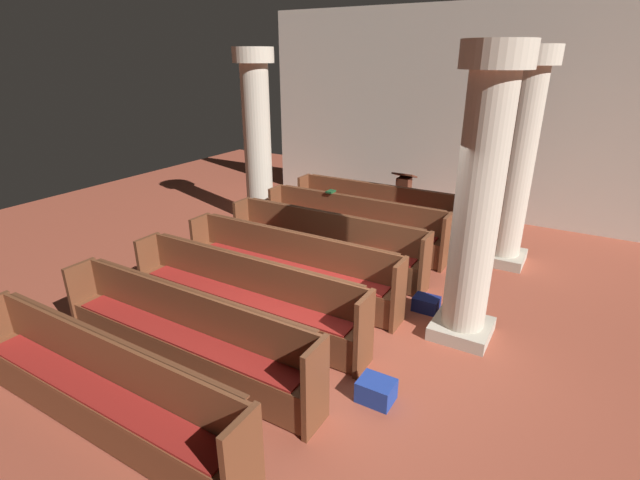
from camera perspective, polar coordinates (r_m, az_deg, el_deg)
ground_plane at (r=6.18m, az=1.96°, el=-12.08°), size 19.20×19.20×0.00m
back_wall at (r=10.94m, az=18.11°, el=14.51°), size 10.00×0.16×4.50m
pew_row_0 at (r=9.67m, az=7.04°, el=3.99°), size 3.60×0.47×0.98m
pew_row_1 at (r=8.74m, az=4.16°, el=2.15°), size 3.60×0.46×0.98m
pew_row_2 at (r=7.84m, az=0.63°, el=-0.13°), size 3.60×0.47×0.98m
pew_row_3 at (r=7.01m, az=-3.78°, el=-2.98°), size 3.60×0.46×0.98m
pew_row_4 at (r=6.24m, az=-9.37°, el=-6.53°), size 3.60×0.46×0.98m
pew_row_5 at (r=5.58m, az=-16.51°, el=-10.89°), size 3.60×0.47×0.98m
pew_row_6 at (r=5.07m, az=-25.61°, el=-16.04°), size 3.60×0.46×0.98m
pillar_aisle_side at (r=8.41m, az=23.17°, el=9.34°), size 0.84×0.84×3.61m
pillar_far_side at (r=10.07m, az=-7.79°, el=12.67°), size 0.84×0.84×3.61m
pillar_aisle_rear at (r=5.77m, az=19.02°, el=4.85°), size 0.79×0.79×3.61m
lectern at (r=10.54m, az=10.20°, el=4.97°), size 0.48×0.45×1.08m
hymn_book at (r=9.01m, az=1.35°, el=6.02°), size 0.13×0.19×0.04m
kneeler_box_blue at (r=5.21m, az=6.96°, el=-18.00°), size 0.38×0.30×0.25m
kneeler_box_navy at (r=6.92m, az=12.99°, el=-7.69°), size 0.36×0.27×0.21m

